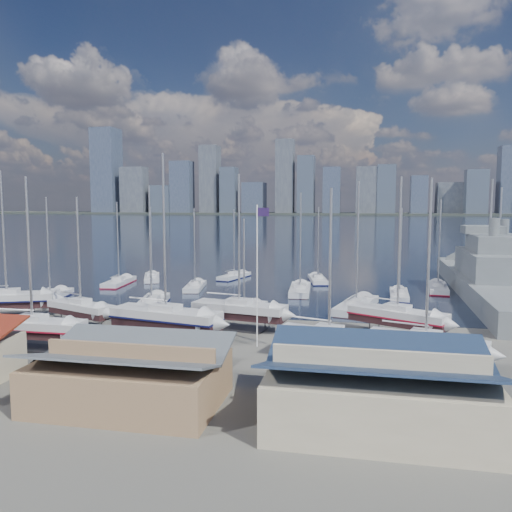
% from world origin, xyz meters
% --- Properties ---
extents(ground, '(1400.00, 1400.00, 0.00)m').
position_xyz_m(ground, '(0.00, -10.00, 0.00)').
color(ground, '#605E59').
rests_on(ground, ground).
extents(water, '(1400.00, 600.00, 0.40)m').
position_xyz_m(water, '(0.00, 300.00, -0.15)').
color(water, '#1B2740').
rests_on(water, ground).
extents(far_shore, '(1400.00, 80.00, 2.20)m').
position_xyz_m(far_shore, '(0.00, 560.00, 1.10)').
color(far_shore, '#2D332D').
rests_on(far_shore, ground).
extents(skyline, '(639.14, 43.80, 107.69)m').
position_xyz_m(skyline, '(-7.83, 553.76, 39.09)').
color(skyline, '#475166').
rests_on(skyline, far_shore).
extents(shed_grey, '(12.60, 8.40, 4.17)m').
position_xyz_m(shed_grey, '(0.00, -26.00, 2.15)').
color(shed_grey, '#8C6B4C').
rests_on(shed_grey, ground).
extents(shed_blue, '(13.65, 9.45, 4.71)m').
position_xyz_m(shed_blue, '(16.00, -26.00, 2.42)').
color(shed_blue, '#BFB293').
rests_on(shed_blue, ground).
extents(sailboat_cradle_0, '(10.93, 6.77, 17.05)m').
position_xyz_m(sailboat_cradle_0, '(-25.31, -5.35, 2.12)').
color(sailboat_cradle_0, '#2D2D33').
rests_on(sailboat_cradle_0, ground).
extents(sailboat_cradle_1, '(9.71, 2.77, 15.70)m').
position_xyz_m(sailboat_cradle_1, '(-14.26, -16.18, 2.05)').
color(sailboat_cradle_1, '#2D2D33').
rests_on(sailboat_cradle_1, ground).
extents(sailboat_cradle_2, '(8.76, 5.32, 14.01)m').
position_xyz_m(sailboat_cradle_2, '(-14.69, -7.33, 1.97)').
color(sailboat_cradle_2, '#2D2D33').
rests_on(sailboat_cradle_2, ground).
extents(sailboat_cradle_3, '(11.68, 5.35, 18.05)m').
position_xyz_m(sailboat_cradle_3, '(-3.58, -10.60, 2.18)').
color(sailboat_cradle_3, '#2D2D33').
rests_on(sailboat_cradle_3, ground).
extents(sailboat_cradle_4, '(10.37, 4.60, 16.34)m').
position_xyz_m(sailboat_cradle_4, '(2.58, -5.38, 2.09)').
color(sailboat_cradle_4, '#2D2D33').
rests_on(sailboat_cradle_4, ground).
extents(sailboat_cradle_5, '(9.29, 5.08, 14.58)m').
position_xyz_m(sailboat_cradle_5, '(12.49, -14.43, 2.00)').
color(sailboat_cradle_5, '#2D2D33').
rests_on(sailboat_cradle_5, ground).
extents(sailboat_cradle_6, '(10.01, 7.01, 15.93)m').
position_xyz_m(sailboat_cradle_6, '(18.76, -4.97, 2.07)').
color(sailboat_cradle_6, '#2D2D33').
rests_on(sailboat_cradle_6, ground).
extents(sailboat_cradle_7, '(9.67, 5.52, 15.29)m').
position_xyz_m(sailboat_cradle_7, '(20.19, -14.97, 2.04)').
color(sailboat_cradle_7, '#2D2D33').
rests_on(sailboat_cradle_7, ground).
extents(sailboat_moored_0, '(4.38, 10.27, 14.87)m').
position_xyz_m(sailboat_moored_0, '(-26.86, 5.26, 0.31)').
color(sailboat_moored_0, black).
rests_on(sailboat_moored_0, water).
extents(sailboat_moored_1, '(3.58, 9.70, 14.18)m').
position_xyz_m(sailboat_moored_1, '(-23.49, 19.05, 0.31)').
color(sailboat_moored_1, black).
rests_on(sailboat_moored_1, water).
extents(sailboat_moored_2, '(5.66, 9.14, 13.38)m').
position_xyz_m(sailboat_moored_2, '(-20.16, 24.72, 0.32)').
color(sailboat_moored_2, black).
rests_on(sailboat_moored_2, water).
extents(sailboat_moored_3, '(5.26, 11.29, 16.28)m').
position_xyz_m(sailboat_moored_3, '(-11.01, 3.19, 0.31)').
color(sailboat_moored_3, black).
rests_on(sailboat_moored_3, water).
extents(sailboat_moored_4, '(3.84, 9.00, 13.16)m').
position_xyz_m(sailboat_moored_4, '(-9.92, 17.50, 0.32)').
color(sailboat_moored_4, black).
rests_on(sailboat_moored_4, water).
extents(sailboat_moored_5, '(4.58, 8.94, 12.87)m').
position_xyz_m(sailboat_moored_5, '(-6.59, 29.49, 0.31)').
color(sailboat_moored_5, black).
rests_on(sailboat_moored_5, water).
extents(sailboat_moored_6, '(4.81, 8.32, 12.00)m').
position_xyz_m(sailboat_moored_6, '(1.14, 3.32, 0.31)').
color(sailboat_moored_6, black).
rests_on(sailboat_moored_6, water).
extents(sailboat_moored_7, '(3.60, 10.51, 15.60)m').
position_xyz_m(sailboat_moored_7, '(6.52, 17.29, 0.32)').
color(sailboat_moored_7, black).
rests_on(sailboat_moored_7, water).
extents(sailboat_moored_8, '(4.19, 9.25, 13.36)m').
position_xyz_m(sailboat_moored_8, '(8.30, 28.35, 0.31)').
color(sailboat_moored_8, black).
rests_on(sailboat_moored_8, water).
extents(sailboat_moored_9, '(5.87, 11.55, 16.80)m').
position_xyz_m(sailboat_moored_9, '(14.75, 6.99, 0.32)').
color(sailboat_moored_9, black).
rests_on(sailboat_moored_9, water).
extents(sailboat_moored_10, '(2.94, 8.99, 13.27)m').
position_xyz_m(sailboat_moored_10, '(20.71, 16.51, 0.31)').
color(sailboat_moored_10, black).
rests_on(sailboat_moored_10, water).
extents(sailboat_moored_11, '(3.65, 9.96, 14.56)m').
position_xyz_m(sailboat_moored_11, '(26.96, 23.28, 0.31)').
color(sailboat_moored_11, black).
rests_on(sailboat_moored_11, water).
extents(naval_ship_east, '(10.18, 51.47, 18.61)m').
position_xyz_m(naval_ship_east, '(33.44, 21.10, 1.67)').
color(naval_ship_east, slate).
rests_on(naval_ship_east, water).
extents(naval_ship_west, '(11.01, 39.09, 17.48)m').
position_xyz_m(naval_ship_west, '(39.30, 38.55, 1.67)').
color(naval_ship_west, slate).
rests_on(naval_ship_west, water).
extents(car_a, '(3.11, 4.84, 1.53)m').
position_xyz_m(car_a, '(-4.92, -18.17, 0.77)').
color(car_a, gray).
rests_on(car_a, ground).
extents(car_b, '(5.01, 2.93, 1.56)m').
position_xyz_m(car_b, '(-7.72, -21.76, 0.78)').
color(car_b, gray).
rests_on(car_b, ground).
extents(car_c, '(3.80, 5.88, 1.51)m').
position_xyz_m(car_c, '(1.97, -18.21, 0.75)').
color(car_c, gray).
rests_on(car_c, ground).
extents(car_d, '(2.61, 4.85, 1.33)m').
position_xyz_m(car_d, '(3.08, -18.51, 0.67)').
color(car_d, gray).
rests_on(car_d, ground).
extents(flagpole, '(1.16, 0.12, 13.20)m').
position_xyz_m(flagpole, '(5.78, -11.32, 7.68)').
color(flagpole, white).
rests_on(flagpole, ground).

